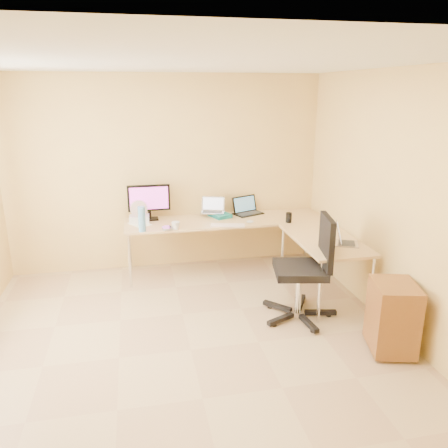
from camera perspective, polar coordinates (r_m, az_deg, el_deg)
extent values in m
plane|color=tan|center=(4.43, -4.26, -15.78)|extent=(4.50, 4.50, 0.00)
plane|color=white|center=(3.74, -5.18, 20.04)|extent=(4.50, 4.50, 0.00)
plane|color=#DDBA64|center=(6.07, -7.33, 6.40)|extent=(4.50, 0.00, 4.50)
plane|color=#DDBA64|center=(1.87, 4.39, -18.69)|extent=(4.50, 0.00, 4.50)
plane|color=#DDBA64|center=(4.63, 22.11, 2.00)|extent=(0.00, 4.50, 4.50)
cube|color=tan|center=(6.03, 0.19, -2.75)|extent=(2.65, 0.70, 0.73)
cube|color=tan|center=(5.43, 12.58, -5.45)|extent=(0.70, 1.30, 0.73)
cube|color=black|center=(5.94, -9.58, 2.76)|extent=(0.56, 0.19, 0.47)
cube|color=#0F5E60|center=(6.04, -0.53, 1.17)|extent=(0.31, 0.36, 0.05)
cube|color=silver|center=(6.04, -1.49, 2.42)|extent=(0.38, 0.33, 0.21)
cube|color=black|center=(6.15, 3.14, 2.37)|extent=(0.46, 0.41, 0.24)
cube|color=silver|center=(5.63, 0.48, -0.17)|extent=(0.45, 0.22, 0.02)
ellipsoid|color=silver|center=(5.77, 3.37, 0.31)|extent=(0.11, 0.08, 0.04)
imported|color=white|center=(5.52, -6.21, -0.19)|extent=(0.10, 0.10, 0.10)
cylinder|color=silver|center=(5.53, -7.24, -0.56)|extent=(0.15, 0.15, 0.03)
cylinder|color=#4F89B8|center=(5.47, -10.50, 0.64)|extent=(0.12, 0.12, 0.31)
cube|color=white|center=(5.81, -10.76, 0.01)|extent=(0.31, 0.34, 0.01)
cube|color=silver|center=(5.88, -10.80, 0.63)|extent=(0.26, 0.20, 0.09)
cylinder|color=silver|center=(5.85, -10.85, 1.49)|extent=(0.27, 0.27, 0.28)
cylinder|color=black|center=(5.83, 8.30, 0.82)|extent=(0.09, 0.09, 0.13)
cube|color=#9D99AF|center=(5.13, 15.53, -1.48)|extent=(0.37, 0.33, 0.20)
cube|color=black|center=(4.84, 9.66, -6.37)|extent=(0.81, 0.81, 1.15)
cube|color=#95532C|center=(4.52, 20.79, -11.02)|extent=(0.49, 0.55, 0.66)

